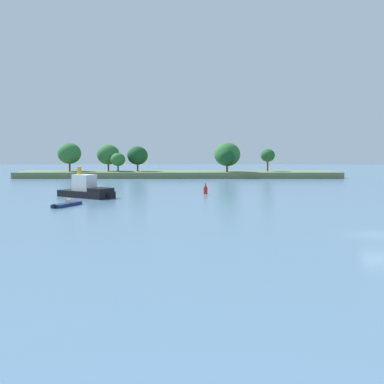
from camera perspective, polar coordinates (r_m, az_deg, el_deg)
The scene contains 5 objects.
ground_plane at distance 49.07m, azimuth 20.26°, elevation -4.58°, with size 400.00×400.00×0.00m, color slate.
treeline_island at distance 137.16m, azimuth -2.59°, elevation 2.86°, with size 86.51×14.34×9.38m.
fishing_skiff at distance 70.68m, azimuth -13.93°, elevation -1.37°, with size 3.18×5.71×0.94m.
tugboat at distance 82.53m, azimuth -11.78°, elevation 0.26°, with size 10.14×8.78×4.86m.
channel_buoy_red at distance 86.89m, azimuth 1.64°, elevation 0.32°, with size 0.70×0.70×1.90m.
Camera 1 is at (-16.86, -45.40, 7.91)m, focal length 47.00 mm.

